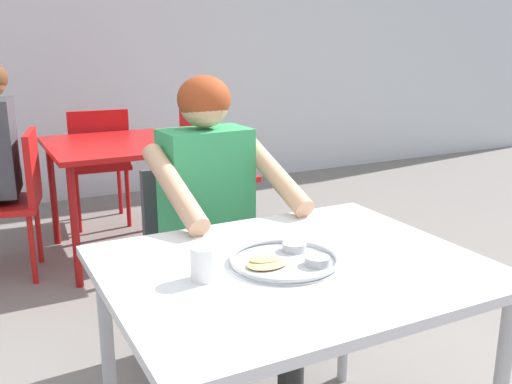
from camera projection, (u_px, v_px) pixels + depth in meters
name	position (u px, v px, depth m)	size (l,w,h in m)	color
table_foreground	(293.00, 288.00, 1.65)	(1.05, 0.85, 0.73)	silver
thali_tray	(286.00, 259.00, 1.62)	(0.31, 0.31, 0.03)	#B7BABF
drinking_cup	(204.00, 262.00, 1.51)	(0.08, 0.08, 0.09)	white
chair_foreground	(195.00, 251.00, 2.44)	(0.41, 0.45, 0.82)	#3F3F44
diner_foreground	(216.00, 208.00, 2.19)	(0.51, 0.56, 1.22)	#272727
table_background_red	(121.00, 155.00, 3.55)	(0.87, 0.91, 0.73)	#B71414
chair_red_left	(14.00, 194.00, 3.26)	(0.50, 0.49, 0.85)	red
chair_red_right	(208.00, 167.00, 3.81)	(0.45, 0.45, 0.89)	red
chair_red_far	(99.00, 158.00, 4.12)	(0.47, 0.46, 0.87)	#B71215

